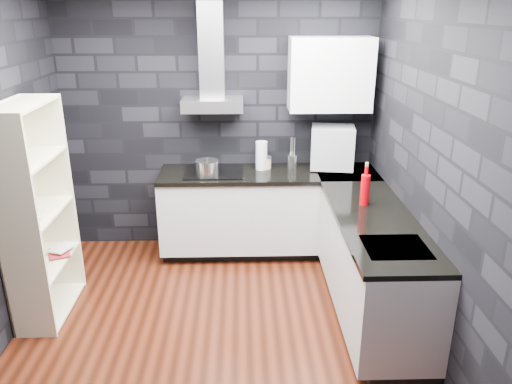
{
  "coord_description": "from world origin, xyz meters",
  "views": [
    {
      "loc": [
        0.24,
        -3.49,
        2.47
      ],
      "look_at": [
        0.35,
        0.45,
        1.0
      ],
      "focal_mm": 35.0,
      "sensor_mm": 36.0,
      "label": 1
    }
  ],
  "objects_px": {
    "utensil_crock": "(292,161)",
    "appliance_garage": "(332,147)",
    "red_bottle": "(365,190)",
    "storage_jar": "(267,163)",
    "pot": "(207,168)",
    "bookshelf": "(38,214)",
    "glass_vase": "(261,156)",
    "fruit_bowl": "(29,217)"
  },
  "relations": [
    {
      "from": "utensil_crock",
      "to": "appliance_garage",
      "type": "xyz_separation_m",
      "value": [
        0.4,
        -0.05,
        0.16
      ]
    },
    {
      "from": "utensil_crock",
      "to": "appliance_garage",
      "type": "height_order",
      "value": "appliance_garage"
    },
    {
      "from": "utensil_crock",
      "to": "red_bottle",
      "type": "distance_m",
      "value": 1.17
    },
    {
      "from": "storage_jar",
      "to": "red_bottle",
      "type": "height_order",
      "value": "red_bottle"
    },
    {
      "from": "pot",
      "to": "bookshelf",
      "type": "height_order",
      "value": "bookshelf"
    },
    {
      "from": "glass_vase",
      "to": "red_bottle",
      "type": "height_order",
      "value": "glass_vase"
    },
    {
      "from": "utensil_crock",
      "to": "bookshelf",
      "type": "distance_m",
      "value": 2.47
    },
    {
      "from": "storage_jar",
      "to": "red_bottle",
      "type": "relative_size",
      "value": 0.43
    },
    {
      "from": "pot",
      "to": "red_bottle",
      "type": "bearing_deg",
      "value": -30.13
    },
    {
      "from": "pot",
      "to": "appliance_garage",
      "type": "bearing_deg",
      "value": 9.54
    },
    {
      "from": "glass_vase",
      "to": "fruit_bowl",
      "type": "height_order",
      "value": "glass_vase"
    },
    {
      "from": "storage_jar",
      "to": "fruit_bowl",
      "type": "distance_m",
      "value": 2.31
    },
    {
      "from": "storage_jar",
      "to": "appliance_garage",
      "type": "xyz_separation_m",
      "value": [
        0.67,
        -0.02,
        0.17
      ]
    },
    {
      "from": "red_bottle",
      "to": "pot",
      "type": "bearing_deg",
      "value": 149.87
    },
    {
      "from": "utensil_crock",
      "to": "fruit_bowl",
      "type": "height_order",
      "value": "utensil_crock"
    },
    {
      "from": "glass_vase",
      "to": "fruit_bowl",
      "type": "xyz_separation_m",
      "value": [
        -1.85,
        -1.27,
        -0.11
      ]
    },
    {
      "from": "red_bottle",
      "to": "storage_jar",
      "type": "bearing_deg",
      "value": 127.05
    },
    {
      "from": "glass_vase",
      "to": "red_bottle",
      "type": "bearing_deg",
      "value": -50.34
    },
    {
      "from": "red_bottle",
      "to": "fruit_bowl",
      "type": "relative_size",
      "value": 1.14
    },
    {
      "from": "glass_vase",
      "to": "fruit_bowl",
      "type": "distance_m",
      "value": 2.25
    },
    {
      "from": "red_bottle",
      "to": "bookshelf",
      "type": "distance_m",
      "value": 2.69
    },
    {
      "from": "appliance_garage",
      "to": "fruit_bowl",
      "type": "bearing_deg",
      "value": -145.11
    },
    {
      "from": "pot",
      "to": "fruit_bowl",
      "type": "relative_size",
      "value": 0.97
    },
    {
      "from": "storage_jar",
      "to": "bookshelf",
      "type": "relative_size",
      "value": 0.06
    },
    {
      "from": "appliance_garage",
      "to": "red_bottle",
      "type": "height_order",
      "value": "appliance_garage"
    },
    {
      "from": "pot",
      "to": "storage_jar",
      "type": "xyz_separation_m",
      "value": [
        0.6,
        0.23,
        -0.02
      ]
    },
    {
      "from": "utensil_crock",
      "to": "fruit_bowl",
      "type": "bearing_deg",
      "value": -148.56
    },
    {
      "from": "appliance_garage",
      "to": "glass_vase",
      "type": "bearing_deg",
      "value": -170.94
    },
    {
      "from": "glass_vase",
      "to": "bookshelf",
      "type": "xyz_separation_m",
      "value": [
        -1.85,
        -1.12,
        -0.15
      ]
    },
    {
      "from": "pot",
      "to": "fruit_bowl",
      "type": "height_order",
      "value": "pot"
    },
    {
      "from": "utensil_crock",
      "to": "pot",
      "type": "bearing_deg",
      "value": -163.27
    },
    {
      "from": "pot",
      "to": "appliance_garage",
      "type": "relative_size",
      "value": 0.52
    },
    {
      "from": "pot",
      "to": "utensil_crock",
      "type": "height_order",
      "value": "pot"
    },
    {
      "from": "storage_jar",
      "to": "appliance_garage",
      "type": "distance_m",
      "value": 0.69
    },
    {
      "from": "utensil_crock",
      "to": "appliance_garage",
      "type": "relative_size",
      "value": 0.31
    },
    {
      "from": "storage_jar",
      "to": "utensil_crock",
      "type": "bearing_deg",
      "value": 6.32
    },
    {
      "from": "glass_vase",
      "to": "appliance_garage",
      "type": "distance_m",
      "value": 0.73
    },
    {
      "from": "glass_vase",
      "to": "utensil_crock",
      "type": "relative_size",
      "value": 2.22
    },
    {
      "from": "red_bottle",
      "to": "bookshelf",
      "type": "bearing_deg",
      "value": -177.29
    },
    {
      "from": "pot",
      "to": "glass_vase",
      "type": "distance_m",
      "value": 0.58
    },
    {
      "from": "glass_vase",
      "to": "storage_jar",
      "type": "height_order",
      "value": "glass_vase"
    },
    {
      "from": "appliance_garage",
      "to": "red_bottle",
      "type": "distance_m",
      "value": 1.02
    }
  ]
}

